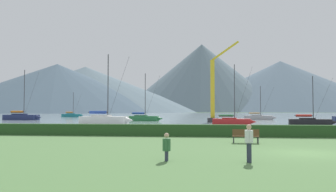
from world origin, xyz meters
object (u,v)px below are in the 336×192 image
object	(u,v)px
sailboat_slip_7	(72,115)
dock_crane	(213,95)
sailboat_slip_3	(232,121)
park_bench_near_path	(246,135)
sailboat_slip_0	(105,119)
sailboat_slip_6	(143,118)
sailboat_slip_1	(22,117)
sailboat_slip_4	(259,117)
person_seated_viewer	(167,146)
sailboat_slip_5	(310,121)
person_standing_walker	(249,140)

from	to	relation	value
sailboat_slip_7	dock_crane	bearing A→B (deg)	-35.34
sailboat_slip_3	park_bench_near_path	size ratio (longest dim) A/B	5.18
sailboat_slip_0	sailboat_slip_6	distance (m)	15.23
sailboat_slip_1	sailboat_slip_3	bearing A→B (deg)	-19.37
sailboat_slip_4	person_seated_viewer	xyz separation A→B (m)	(-13.45, -66.29, 0.08)
sailboat_slip_6	sailboat_slip_3	bearing A→B (deg)	-38.05
sailboat_slip_5	dock_crane	xyz separation A→B (m)	(-14.15, 12.54, 4.58)
sailboat_slip_4	park_bench_near_path	distance (m)	58.10
sailboat_slip_4	dock_crane	world-z (taller)	dock_crane
sailboat_slip_7	sailboat_slip_4	bearing A→B (deg)	-17.44
dock_crane	person_seated_viewer	bearing A→B (deg)	-93.18
person_seated_viewer	sailboat_slip_7	bearing A→B (deg)	114.54
sailboat_slip_7	person_seated_viewer	distance (m)	100.65
sailboat_slip_3	person_standing_walker	world-z (taller)	sailboat_slip_3
sailboat_slip_0	sailboat_slip_7	xyz separation A→B (m)	(-27.06, 51.87, -0.16)
park_bench_near_path	person_standing_walker	size ratio (longest dim) A/B	1.10
sailboat_slip_4	park_bench_near_path	bearing A→B (deg)	-84.39
sailboat_slip_4	sailboat_slip_6	world-z (taller)	sailboat_slip_6
sailboat_slip_1	person_standing_walker	size ratio (longest dim) A/B	6.95
sailboat_slip_6	park_bench_near_path	bearing A→B (deg)	-66.76
sailboat_slip_6	sailboat_slip_4	bearing A→B (deg)	29.38
sailboat_slip_3	person_standing_walker	bearing A→B (deg)	-85.44
sailboat_slip_5	person_seated_viewer	distance (m)	41.68
sailboat_slip_4	person_seated_viewer	world-z (taller)	sailboat_slip_4
sailboat_slip_6	park_bench_near_path	distance (m)	48.17
sailboat_slip_3	sailboat_slip_7	world-z (taller)	sailboat_slip_3
dock_crane	sailboat_slip_5	bearing A→B (deg)	-41.56
person_seated_viewer	dock_crane	bearing A→B (deg)	86.58
sailboat_slip_5	sailboat_slip_7	bearing A→B (deg)	146.85
sailboat_slip_6	person_seated_viewer	distance (m)	55.55
sailboat_slip_5	sailboat_slip_7	world-z (taller)	sailboat_slip_7
sailboat_slip_0	person_standing_walker	distance (m)	43.75
sailboat_slip_3	sailboat_slip_6	xyz separation A→B (m)	(-17.10, 15.34, 0.07)
sailboat_slip_4	sailboat_slip_6	bearing A→B (deg)	-139.91
sailboat_slip_1	sailboat_slip_5	size ratio (longest dim) A/B	1.55
sailboat_slip_1	sailboat_slip_7	bearing A→B (deg)	96.44
sailboat_slip_3	sailboat_slip_5	xyz separation A→B (m)	(11.45, -0.92, -0.01)
sailboat_slip_4	park_bench_near_path	size ratio (longest dim) A/B	4.32
sailboat_slip_5	dock_crane	size ratio (longest dim) A/B	0.48
sailboat_slip_5	sailboat_slip_3	bearing A→B (deg)	-175.73
sailboat_slip_3	park_bench_near_path	bearing A→B (deg)	-84.75
sailboat_slip_0	dock_crane	world-z (taller)	dock_crane
person_seated_viewer	sailboat_slip_5	bearing A→B (deg)	65.74
dock_crane	sailboat_slip_1	bearing A→B (deg)	170.10
sailboat_slip_5	person_standing_walker	size ratio (longest dim) A/B	4.47
sailboat_slip_3	person_seated_viewer	bearing A→B (deg)	-90.69
sailboat_slip_1	sailboat_slip_4	distance (m)	54.43
sailboat_slip_4	sailboat_slip_7	world-z (taller)	sailboat_slip_7
sailboat_slip_3	sailboat_slip_6	distance (m)	22.97
sailboat_slip_0	sailboat_slip_6	xyz separation A→B (m)	(3.54, 14.81, -0.12)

